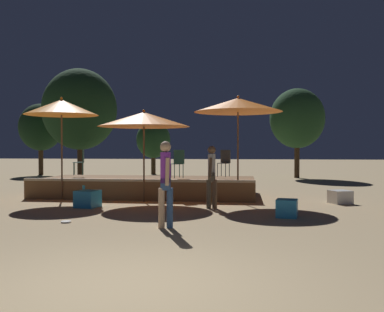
{
  "coord_description": "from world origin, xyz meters",
  "views": [
    {
      "loc": [
        1.35,
        -4.84,
        1.61
      ],
      "look_at": [
        0.0,
        6.17,
        1.42
      ],
      "focal_mm": 40.0,
      "sensor_mm": 36.0,
      "label": 1
    }
  ],
  "objects_px": {
    "cube_seat_1": "(88,199)",
    "cube_seat_2": "(82,192)",
    "patio_umbrella_2": "(238,105)",
    "cube_seat_4": "(287,208)",
    "background_tree_0": "(41,127)",
    "patio_umbrella_0": "(144,119)",
    "frisbee_disc": "(66,222)",
    "patio_umbrella_1": "(62,107)",
    "person_0": "(166,181)",
    "bistro_chair_1": "(225,160)",
    "background_tree_1": "(153,140)",
    "background_tree_3": "(297,119)",
    "background_tree_2": "(80,109)",
    "bistro_chair_0": "(81,160)",
    "bistro_chair_2": "(178,161)",
    "person_1": "(212,175)",
    "cube_seat_3": "(340,197)"
  },
  "relations": [
    {
      "from": "person_1",
      "to": "background_tree_3",
      "type": "height_order",
      "value": "background_tree_3"
    },
    {
      "from": "patio_umbrella_2",
      "to": "cube_seat_3",
      "type": "distance_m",
      "value": 4.04
    },
    {
      "from": "bistro_chair_0",
      "to": "background_tree_1",
      "type": "bearing_deg",
      "value": 162.92
    },
    {
      "from": "cube_seat_4",
      "to": "bistro_chair_0",
      "type": "height_order",
      "value": "bistro_chair_0"
    },
    {
      "from": "cube_seat_1",
      "to": "cube_seat_2",
      "type": "distance_m",
      "value": 2.11
    },
    {
      "from": "cube_seat_2",
      "to": "bistro_chair_2",
      "type": "xyz_separation_m",
      "value": [
        3.09,
        0.34,
        0.98
      ]
    },
    {
      "from": "background_tree_1",
      "to": "patio_umbrella_1",
      "type": "bearing_deg",
      "value": -90.18
    },
    {
      "from": "cube_seat_3",
      "to": "person_1",
      "type": "xyz_separation_m",
      "value": [
        -3.67,
        -1.54,
        0.71
      ]
    },
    {
      "from": "patio_umbrella_1",
      "to": "background_tree_3",
      "type": "relative_size",
      "value": 0.66
    },
    {
      "from": "cube_seat_1",
      "to": "person_0",
      "type": "xyz_separation_m",
      "value": [
        2.69,
        -2.79,
        0.73
      ]
    },
    {
      "from": "person_1",
      "to": "background_tree_1",
      "type": "relative_size",
      "value": 0.5
    },
    {
      "from": "bistro_chair_1",
      "to": "background_tree_3",
      "type": "bearing_deg",
      "value": 91.97
    },
    {
      "from": "bistro_chair_0",
      "to": "frisbee_disc",
      "type": "bearing_deg",
      "value": 2.25
    },
    {
      "from": "bistro_chair_2",
      "to": "background_tree_1",
      "type": "height_order",
      "value": "background_tree_1"
    },
    {
      "from": "cube_seat_4",
      "to": "background_tree_2",
      "type": "relative_size",
      "value": 0.09
    },
    {
      "from": "person_0",
      "to": "background_tree_3",
      "type": "relative_size",
      "value": 0.36
    },
    {
      "from": "background_tree_1",
      "to": "background_tree_3",
      "type": "bearing_deg",
      "value": -14.31
    },
    {
      "from": "cube_seat_1",
      "to": "cube_seat_4",
      "type": "height_order",
      "value": "cube_seat_1"
    },
    {
      "from": "background_tree_0",
      "to": "frisbee_disc",
      "type": "bearing_deg",
      "value": -61.91
    },
    {
      "from": "bistro_chair_0",
      "to": "background_tree_2",
      "type": "height_order",
      "value": "background_tree_2"
    },
    {
      "from": "cube_seat_2",
      "to": "background_tree_1",
      "type": "xyz_separation_m",
      "value": [
        -0.45,
        13.03,
        1.93
      ]
    },
    {
      "from": "patio_umbrella_1",
      "to": "patio_umbrella_2",
      "type": "relative_size",
      "value": 1.01
    },
    {
      "from": "cube_seat_1",
      "to": "background_tree_0",
      "type": "relative_size",
      "value": 0.15
    },
    {
      "from": "patio_umbrella_1",
      "to": "bistro_chair_0",
      "type": "height_order",
      "value": "patio_umbrella_1"
    },
    {
      "from": "cube_seat_1",
      "to": "background_tree_3",
      "type": "distance_m",
      "value": 14.93
    },
    {
      "from": "person_0",
      "to": "person_1",
      "type": "height_order",
      "value": "person_0"
    },
    {
      "from": "patio_umbrella_1",
      "to": "person_0",
      "type": "height_order",
      "value": "patio_umbrella_1"
    },
    {
      "from": "patio_umbrella_2",
      "to": "cube_seat_4",
      "type": "bearing_deg",
      "value": -66.0
    },
    {
      "from": "background_tree_0",
      "to": "cube_seat_4",
      "type": "bearing_deg",
      "value": -47.56
    },
    {
      "from": "patio_umbrella_0",
      "to": "cube_seat_1",
      "type": "distance_m",
      "value": 2.93
    },
    {
      "from": "patio_umbrella_0",
      "to": "bistro_chair_1",
      "type": "xyz_separation_m",
      "value": [
        2.35,
        1.85,
        -1.28
      ]
    },
    {
      "from": "patio_umbrella_0",
      "to": "patio_umbrella_1",
      "type": "distance_m",
      "value": 2.7
    },
    {
      "from": "background_tree_0",
      "to": "background_tree_2",
      "type": "xyz_separation_m",
      "value": [
        3.64,
        -2.89,
        0.79
      ]
    },
    {
      "from": "patio_umbrella_0",
      "to": "bistro_chair_1",
      "type": "bearing_deg",
      "value": 38.15
    },
    {
      "from": "patio_umbrella_1",
      "to": "bistro_chair_1",
      "type": "relative_size",
      "value": 3.59
    },
    {
      "from": "cube_seat_3",
      "to": "background_tree_2",
      "type": "relative_size",
      "value": 0.12
    },
    {
      "from": "patio_umbrella_1",
      "to": "cube_seat_3",
      "type": "xyz_separation_m",
      "value": [
        8.49,
        0.17,
        -2.71
      ]
    },
    {
      "from": "cube_seat_2",
      "to": "bistro_chair_0",
      "type": "bearing_deg",
      "value": 112.05
    },
    {
      "from": "bistro_chair_2",
      "to": "person_1",
      "type": "bearing_deg",
      "value": 89.2
    },
    {
      "from": "patio_umbrella_2",
      "to": "frisbee_disc",
      "type": "bearing_deg",
      "value": -132.56
    },
    {
      "from": "patio_umbrella_0",
      "to": "bistro_chair_1",
      "type": "distance_m",
      "value": 3.26
    },
    {
      "from": "cube_seat_4",
      "to": "person_0",
      "type": "height_order",
      "value": "person_0"
    },
    {
      "from": "frisbee_disc",
      "to": "background_tree_2",
      "type": "distance_m",
      "value": 14.39
    },
    {
      "from": "bistro_chair_1",
      "to": "background_tree_2",
      "type": "relative_size",
      "value": 0.15
    },
    {
      "from": "patio_umbrella_2",
      "to": "cube_seat_4",
      "type": "relative_size",
      "value": 5.76
    },
    {
      "from": "cube_seat_2",
      "to": "background_tree_2",
      "type": "bearing_deg",
      "value": 111.96
    },
    {
      "from": "cube_seat_3",
      "to": "background_tree_1",
      "type": "relative_size",
      "value": 0.21
    },
    {
      "from": "cube_seat_2",
      "to": "bistro_chair_0",
      "type": "distance_m",
      "value": 1.9
    },
    {
      "from": "background_tree_1",
      "to": "background_tree_3",
      "type": "xyz_separation_m",
      "value": [
        8.52,
        -2.17,
        1.09
      ]
    },
    {
      "from": "cube_seat_4",
      "to": "patio_umbrella_0",
      "type": "bearing_deg",
      "value": 148.43
    }
  ]
}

